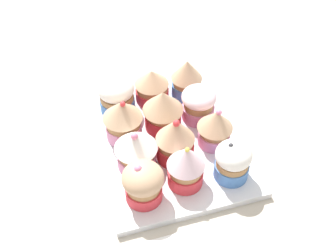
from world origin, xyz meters
TOP-DOWN VIEW (x-y plane):
  - ground_plane at (0.00, 0.00)cm, footprint 180.00×180.00cm
  - baking_tray at (0.00, 0.00)cm, footprint 30.16×23.72cm
  - cupcake_0 at (-10.02, -7.13)cm, footprint 5.53×5.53cm
  - cupcake_1 at (-2.87, -7.01)cm, footprint 5.79×5.79cm
  - cupcake_2 at (3.44, -6.44)cm, footprint 5.94×5.94cm
  - cupcake_3 at (9.68, -6.34)cm, footprint 5.61×5.61cm
  - cupcake_4 at (-9.27, -0.06)cm, footprint 5.68×5.68cm
  - cupcake_5 at (-3.96, 0.15)cm, footprint 6.11×6.11cm
  - cupcake_6 at (2.99, -0.48)cm, footprint 6.79×6.79cm
  - cupcake_7 at (10.18, -0.10)cm, footprint 6.07×6.07cm
  - cupcake_8 at (-10.16, 6.69)cm, footprint 6.12×6.12cm
  - cupcake_9 at (-3.87, 6.23)cm, footprint 6.71×6.71cm
  - cupcake_10 at (2.59, 6.85)cm, footprint 6.51×6.51cm
  - cupcake_11 at (9.38, 6.55)cm, footprint 6.34×6.34cm

SIDE VIEW (x-z plane):
  - ground_plane at x=0.00cm, z-range -3.00..0.00cm
  - baking_tray at x=0.00cm, z-range 0.00..1.20cm
  - cupcake_2 at x=3.44cm, z-range 1.30..7.61cm
  - cupcake_7 at x=10.18cm, z-range 1.22..7.70cm
  - cupcake_0 at x=-10.02cm, z-range 1.13..8.09cm
  - cupcake_8 at x=-10.16cm, z-range 1.15..8.11cm
  - cupcake_11 at x=9.38cm, z-range 1.22..8.05cm
  - cupcake_1 at x=-2.87cm, z-range 1.23..8.44cm
  - cupcake_9 at x=-3.87cm, z-range 1.20..8.88cm
  - cupcake_3 at x=9.68cm, z-range 1.29..8.89cm
  - cupcake_4 at x=-9.27cm, z-range 1.21..9.28cm
  - cupcake_6 at x=2.99cm, z-range 1.40..9.11cm
  - cupcake_10 at x=2.59cm, z-range 1.24..9.31cm
  - cupcake_5 at x=-3.96cm, z-range 1.07..9.52cm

